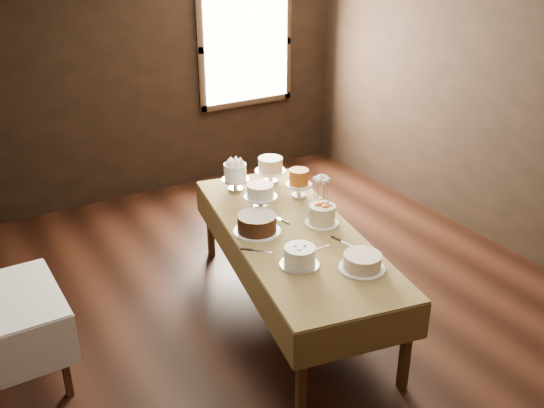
{
  "coord_description": "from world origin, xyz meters",
  "views": [
    {
      "loc": [
        -2.23,
        -3.5,
        2.99
      ],
      "look_at": [
        0.0,
        0.2,
        0.95
      ],
      "focal_mm": 40.37,
      "sensor_mm": 36.0,
      "label": 1
    }
  ],
  "objects_px": {
    "display_table": "(292,237)",
    "cake_server_e": "(262,251)",
    "flower_vase": "(321,208)",
    "cake_meringue": "(235,178)",
    "cake_chocolate": "(257,224)",
    "cake_cream": "(362,262)",
    "cake_flowers": "(322,215)",
    "cake_server_d": "(309,211)",
    "cake_caramel": "(299,185)",
    "cake_speckled": "(270,171)",
    "cake_lattice": "(260,197)",
    "cake_server_a": "(321,248)",
    "cake_server_b": "(348,244)",
    "cake_server_c": "(276,217)",
    "cake_swirl": "(300,257)"
  },
  "relations": [
    {
      "from": "cake_server_b",
      "to": "cake_flowers",
      "type": "bearing_deg",
      "value": 163.44
    },
    {
      "from": "cake_flowers",
      "to": "flower_vase",
      "type": "xyz_separation_m",
      "value": [
        0.08,
        0.13,
        -0.01
      ]
    },
    {
      "from": "cake_server_b",
      "to": "cake_server_e",
      "type": "xyz_separation_m",
      "value": [
        -0.61,
        0.24,
        0.0
      ]
    },
    {
      "from": "cake_lattice",
      "to": "cake_flowers",
      "type": "bearing_deg",
      "value": -62.09
    },
    {
      "from": "cake_meringue",
      "to": "cake_server_e",
      "type": "distance_m",
      "value": 1.17
    },
    {
      "from": "cake_speckled",
      "to": "cake_server_a",
      "type": "relative_size",
      "value": 1.29
    },
    {
      "from": "cake_caramel",
      "to": "cake_cream",
      "type": "relative_size",
      "value": 0.76
    },
    {
      "from": "cake_meringue",
      "to": "cake_server_c",
      "type": "xyz_separation_m",
      "value": [
        0.02,
        -0.67,
        -0.11
      ]
    },
    {
      "from": "cake_cream",
      "to": "cake_server_c",
      "type": "bearing_deg",
      "value": 95.41
    },
    {
      "from": "cake_swirl",
      "to": "cake_chocolate",
      "type": "bearing_deg",
      "value": 90.56
    },
    {
      "from": "cake_server_e",
      "to": "cake_lattice",
      "type": "bearing_deg",
      "value": 106.09
    },
    {
      "from": "cake_swirl",
      "to": "cake_server_a",
      "type": "bearing_deg",
      "value": 24.58
    },
    {
      "from": "flower_vase",
      "to": "cake_server_a",
      "type": "bearing_deg",
      "value": -124.8
    },
    {
      "from": "cake_flowers",
      "to": "cake_server_e",
      "type": "xyz_separation_m",
      "value": [
        -0.64,
        -0.15,
        -0.07
      ]
    },
    {
      "from": "cake_cream",
      "to": "cake_server_b",
      "type": "bearing_deg",
      "value": 68.24
    },
    {
      "from": "cake_meringue",
      "to": "cake_flowers",
      "type": "bearing_deg",
      "value": -74.04
    },
    {
      "from": "cake_flowers",
      "to": "cake_server_e",
      "type": "distance_m",
      "value": 0.66
    },
    {
      "from": "cake_chocolate",
      "to": "cake_cream",
      "type": "height_order",
      "value": "cake_chocolate"
    },
    {
      "from": "cake_chocolate",
      "to": "cake_server_e",
      "type": "bearing_deg",
      "value": -112.83
    },
    {
      "from": "cake_caramel",
      "to": "flower_vase",
      "type": "distance_m",
      "value": 0.41
    },
    {
      "from": "cake_server_b",
      "to": "cake_chocolate",
      "type": "bearing_deg",
      "value": -149.74
    },
    {
      "from": "cake_server_b",
      "to": "cake_server_e",
      "type": "bearing_deg",
      "value": -123.41
    },
    {
      "from": "cake_lattice",
      "to": "cake_chocolate",
      "type": "bearing_deg",
      "value": -123.62
    },
    {
      "from": "cake_flowers",
      "to": "cake_swirl",
      "type": "bearing_deg",
      "value": -138.74
    },
    {
      "from": "cake_server_d",
      "to": "cake_server_e",
      "type": "bearing_deg",
      "value": 154.13
    },
    {
      "from": "cake_flowers",
      "to": "cake_server_a",
      "type": "distance_m",
      "value": 0.4
    },
    {
      "from": "display_table",
      "to": "cake_meringue",
      "type": "bearing_deg",
      "value": 90.42
    },
    {
      "from": "cake_caramel",
      "to": "cake_speckled",
      "type": "bearing_deg",
      "value": 96.78
    },
    {
      "from": "cake_server_a",
      "to": "cake_server_e",
      "type": "height_order",
      "value": "same"
    },
    {
      "from": "cake_server_a",
      "to": "cake_server_d",
      "type": "bearing_deg",
      "value": 63.64
    },
    {
      "from": "cake_speckled",
      "to": "cake_caramel",
      "type": "relative_size",
      "value": 1.17
    },
    {
      "from": "cake_meringue",
      "to": "flower_vase",
      "type": "xyz_separation_m",
      "value": [
        0.35,
        -0.83,
        -0.05
      ]
    },
    {
      "from": "cake_swirl",
      "to": "cake_server_d",
      "type": "distance_m",
      "value": 0.89
    },
    {
      "from": "cake_speckled",
      "to": "cake_server_d",
      "type": "xyz_separation_m",
      "value": [
        -0.04,
        -0.7,
        -0.11
      ]
    },
    {
      "from": "flower_vase",
      "to": "cake_meringue",
      "type": "bearing_deg",
      "value": 113.07
    },
    {
      "from": "cake_flowers",
      "to": "cake_server_d",
      "type": "bearing_deg",
      "value": 79.23
    },
    {
      "from": "cake_speckled",
      "to": "flower_vase",
      "type": "distance_m",
      "value": 0.81
    },
    {
      "from": "display_table",
      "to": "cake_swirl",
      "type": "relative_size",
      "value": 8.22
    },
    {
      "from": "cake_meringue",
      "to": "cake_server_a",
      "type": "bearing_deg",
      "value": -88.29
    },
    {
      "from": "cake_speckled",
      "to": "cake_server_c",
      "type": "xyz_separation_m",
      "value": [
        -0.34,
        -0.65,
        -0.11
      ]
    },
    {
      "from": "display_table",
      "to": "cake_server_e",
      "type": "distance_m",
      "value": 0.41
    },
    {
      "from": "cake_speckled",
      "to": "cake_cream",
      "type": "xyz_separation_m",
      "value": [
        -0.25,
        -1.65,
        -0.06
      ]
    },
    {
      "from": "cake_speckled",
      "to": "cake_server_a",
      "type": "distance_m",
      "value": 1.31
    },
    {
      "from": "cake_lattice",
      "to": "cake_chocolate",
      "type": "xyz_separation_m",
      "value": [
        -0.24,
        -0.36,
        -0.03
      ]
    },
    {
      "from": "display_table",
      "to": "cake_lattice",
      "type": "bearing_deg",
      "value": 90.59
    },
    {
      "from": "cake_chocolate",
      "to": "cake_server_c",
      "type": "xyz_separation_m",
      "value": [
        0.26,
        0.14,
        -0.06
      ]
    },
    {
      "from": "cake_meringue",
      "to": "cake_server_b",
      "type": "xyz_separation_m",
      "value": [
        0.24,
        -1.34,
        -0.11
      ]
    },
    {
      "from": "cake_speckled",
      "to": "cake_meringue",
      "type": "bearing_deg",
      "value": 177.55
    },
    {
      "from": "cake_lattice",
      "to": "cake_server_e",
      "type": "relative_size",
      "value": 1.28
    },
    {
      "from": "cake_flowers",
      "to": "cake_server_d",
      "type": "xyz_separation_m",
      "value": [
        0.05,
        0.24,
        -0.07
      ]
    }
  ]
}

